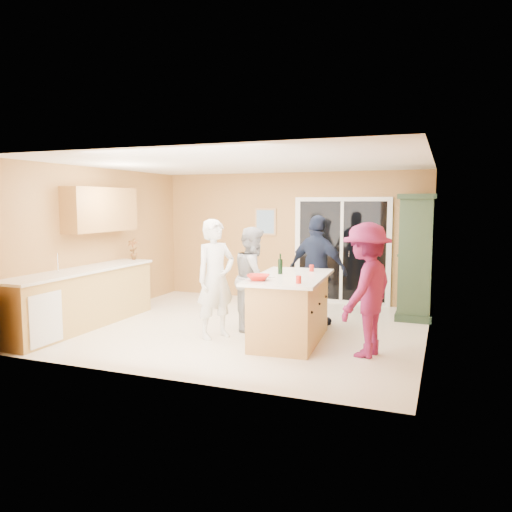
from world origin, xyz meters
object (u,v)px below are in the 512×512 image
(green_hutch, at_px, (417,258))
(woman_grey, at_px, (254,278))
(kitchen_island, at_px, (290,311))
(woman_navy, at_px, (318,271))
(woman_white, at_px, (216,279))
(woman_magenta, at_px, (366,290))

(green_hutch, bearing_deg, woman_grey, -142.59)
(kitchen_island, relative_size, green_hutch, 0.88)
(kitchen_island, bearing_deg, woman_navy, 79.28)
(woman_navy, bearing_deg, woman_white, 64.00)
(green_hutch, bearing_deg, woman_magenta, -100.30)
(woman_grey, bearing_deg, woman_magenta, -127.48)
(green_hutch, bearing_deg, woman_white, -136.87)
(green_hutch, distance_m, woman_navy, 1.91)
(kitchen_island, relative_size, woman_white, 1.07)
(kitchen_island, bearing_deg, woman_magenta, -18.38)
(woman_navy, bearing_deg, green_hutch, -122.68)
(woman_navy, height_order, woman_magenta, woman_navy)
(woman_white, bearing_deg, kitchen_island, -49.27)
(kitchen_island, bearing_deg, woman_grey, 142.02)
(woman_grey, height_order, woman_navy, woman_navy)
(woman_white, distance_m, woman_magenta, 2.20)
(woman_grey, distance_m, woman_magenta, 2.04)
(woman_navy, distance_m, woman_magenta, 1.69)
(green_hutch, relative_size, woman_white, 1.22)
(kitchen_island, distance_m, woman_magenta, 1.23)
(woman_white, distance_m, woman_navy, 1.77)
(woman_grey, relative_size, woman_magenta, 0.93)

